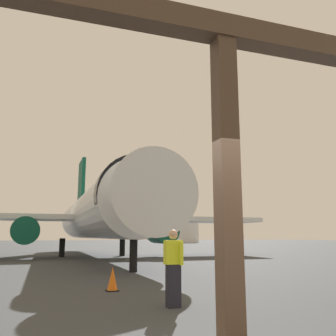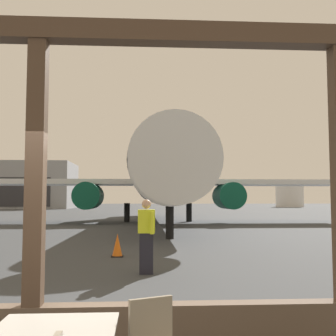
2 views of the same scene
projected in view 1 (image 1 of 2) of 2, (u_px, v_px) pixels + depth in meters
name	position (u px, v px, depth m)	size (l,w,h in m)	color
ground_plane	(56.00, 251.00, 40.38)	(220.00, 220.00, 0.00)	#383A3D
window_frame	(229.00, 258.00, 3.39)	(7.27, 0.24, 3.81)	brown
airplane	(98.00, 214.00, 28.34)	(27.86, 31.46, 10.11)	silver
ground_crew_worker	(173.00, 266.00, 8.51)	(0.40, 0.50, 1.74)	black
traffic_cone	(113.00, 279.00, 10.91)	(0.36, 0.36, 0.70)	orange
fuel_storage_tank	(187.00, 233.00, 94.01)	(6.03, 6.03, 5.02)	white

